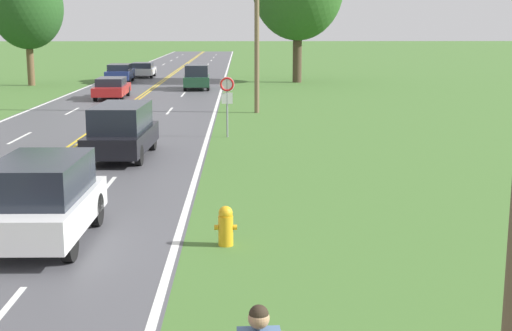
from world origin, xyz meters
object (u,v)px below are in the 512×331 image
fire_hydrant (226,225)px  tree_mid_treeline (27,8)px  car_dark_blue_sedan_distant (120,73)px  car_white_suv_approaching (41,199)px  car_black_suv_mid_near (122,130)px  car_silver_sedan_horizon (143,70)px  car_dark_green_van_receding (197,77)px  car_red_sedan_mid_far (112,87)px  traffic_sign (227,92)px

fire_hydrant → tree_mid_treeline: size_ratio=0.10×
fire_hydrant → car_dark_blue_sedan_distant: bearing=102.2°
car_white_suv_approaching → car_black_suv_mid_near: 9.63m
car_silver_sedan_horizon → car_dark_blue_sedan_distant: bearing=169.4°
fire_hydrant → car_silver_sedan_horizon: bearing=99.6°
car_dark_green_van_receding → car_silver_sedan_horizon: car_dark_green_van_receding is taller
fire_hydrant → tree_mid_treeline: tree_mid_treeline is taller
car_black_suv_mid_near → car_red_sedan_mid_far: size_ratio=0.99×
traffic_sign → car_dark_blue_sedan_distant: (-8.87, 27.80, -1.05)m
car_dark_blue_sedan_distant → car_silver_sedan_horizon: car_dark_blue_sedan_distant is taller
car_white_suv_approaching → car_red_sedan_mid_far: 29.68m
car_black_suv_mid_near → traffic_sign: bearing=143.4°
car_dark_green_van_receding → car_dark_blue_sedan_distant: car_dark_green_van_receding is taller
car_black_suv_mid_near → car_silver_sedan_horizon: car_black_suv_mid_near is taller
tree_mid_treeline → car_silver_sedan_horizon: (7.16, 8.24, -4.97)m
car_dark_green_van_receding → car_white_suv_approaching: bearing=-4.1°
traffic_sign → car_white_suv_approaching: size_ratio=0.61×
car_white_suv_approaching → car_red_sedan_mid_far: car_white_suv_approaching is taller
fire_hydrant → car_dark_green_van_receding: car_dark_green_van_receding is taller
car_white_suv_approaching → car_dark_blue_sedan_distant: (-5.33, 41.80, -0.16)m
car_dark_blue_sedan_distant → car_red_sedan_mid_far: bearing=-175.4°
car_black_suv_mid_near → car_red_sedan_mid_far: bearing=-167.1°
car_black_suv_mid_near → car_red_sedan_mid_far: (-3.85, 19.81, -0.26)m
car_red_sedan_mid_far → fire_hydrant: bearing=-167.7°
tree_mid_treeline → car_silver_sedan_horizon: bearing=49.0°
tree_mid_treeline → car_white_suv_approaching: bearing=-73.7°
car_black_suv_mid_near → car_dark_blue_sedan_distant: size_ratio=0.97×
fire_hydrant → car_white_suv_approaching: 3.81m
tree_mid_treeline → car_red_sedan_mid_far: (7.71, -9.86, -4.95)m
car_white_suv_approaching → car_black_suv_mid_near: size_ratio=0.86×
tree_mid_treeline → car_dark_green_van_receding: (12.51, -3.63, -4.74)m
traffic_sign → car_red_sedan_mid_far: bearing=115.4°
car_white_suv_approaching → car_black_suv_mid_near: bearing=-179.9°
fire_hydrant → traffic_sign: size_ratio=0.34×
car_white_suv_approaching → car_dark_green_van_receding: bearing=178.9°
car_dark_green_van_receding → car_red_sedan_mid_far: bearing=-40.0°
fire_hydrant → car_silver_sedan_horizon: car_silver_sedan_horizon is taller
traffic_sign → car_red_sedan_mid_far: size_ratio=0.51×
car_black_suv_mid_near → car_dark_green_van_receding: bearing=179.8°
tree_mid_treeline → car_black_suv_mid_near: tree_mid_treeline is taller
traffic_sign → car_white_suv_approaching: (-3.54, -14.00, -0.89)m
car_dark_green_van_receding → car_dark_blue_sedan_distant: (-6.35, 6.13, -0.12)m
car_dark_green_van_receding → car_silver_sedan_horizon: bearing=-158.2°
car_dark_green_van_receding → car_silver_sedan_horizon: (-5.35, 11.87, -0.23)m
fire_hydrant → traffic_sign: traffic_sign is taller
fire_hydrant → car_dark_green_van_receding: bearing=94.4°
car_black_suv_mid_near → car_dark_blue_sedan_distant: car_black_suv_mid_near is taller
tree_mid_treeline → car_white_suv_approaching: 41.22m
traffic_sign → car_black_suv_mid_near: size_ratio=0.52×
fire_hydrant → car_dark_green_van_receding: 36.06m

